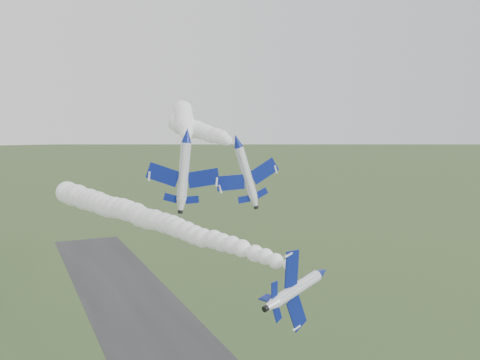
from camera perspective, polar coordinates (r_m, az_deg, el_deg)
The scene contains 6 objects.
jet_lead at distance 67.35m, azimuth 8.80°, elevation -9.72°, with size 5.70×11.43×9.64m.
smoke_trail_jet_lead at distance 93.15m, azimuth -9.36°, elevation -4.21°, with size 4.75×67.29×4.75m, color white, non-canonical shape.
jet_pair_left at distance 80.32m, azimuth -5.68°, elevation 4.80°, with size 10.94×12.72×3.26m.
smoke_trail_jet_pair_left at distance 120.50m, azimuth -5.98°, elevation 6.53°, with size 4.89×73.73×4.89m, color white, non-canonical shape.
jet_pair_right at distance 82.81m, azimuth -0.31°, elevation 4.21°, with size 10.00×12.40×3.91m.
smoke_trail_jet_pair_right at distance 113.14m, azimuth -4.59°, elevation 5.34°, with size 4.70×56.10×4.70m, color white, non-canonical shape.
Camera 1 is at (-29.10, -55.83, 47.87)m, focal length 40.00 mm.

